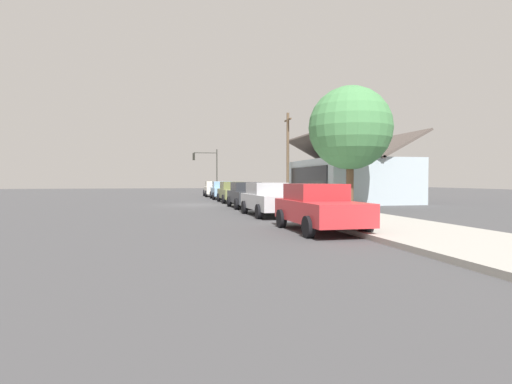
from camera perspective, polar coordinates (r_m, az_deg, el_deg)
name	(u,v)px	position (r m, az deg, el deg)	size (l,w,h in m)	color
ground_plane	(197,205)	(29.04, -8.03, -1.76)	(120.00, 120.00, 0.00)	#424244
sidewalk_curb	(276,203)	(29.98, 2.71, -1.49)	(60.00, 4.20, 0.16)	#A3A099
car_ivory	(214,189)	(43.80, -5.81, 0.45)	(4.79, 2.11, 1.59)	silver
car_skyblue	(222,190)	(37.78, -4.64, 0.27)	(4.72, 2.13, 1.59)	#8CB7E0
car_olive	(232,192)	(31.96, -3.25, 0.02)	(4.60, 2.01, 1.59)	olive
car_charcoal	(247,195)	(25.74, -1.30, -0.37)	(4.60, 1.99, 1.59)	#2D3035
car_silver	(268,199)	(20.07, 1.70, -0.93)	(4.84, 2.08, 1.59)	silver
car_cherry	(319,207)	(14.12, 8.59, -2.03)	(4.50, 2.12, 1.59)	red
storefront_building	(350,179)	(33.49, 12.67, 1.73)	(10.60, 7.24, 5.26)	#ADBCC6
shade_tree	(350,128)	(25.50, 12.77, 8.50)	(4.93, 4.93, 7.26)	brown
traffic_light_main	(208,164)	(47.47, -6.65, 3.77)	(0.37, 2.79, 5.20)	#383833
utility_pole_wooden	(288,154)	(36.16, 4.37, 5.14)	(1.80, 0.24, 7.50)	brown
fire_hydrant_red	(259,198)	(28.85, 0.44, -0.78)	(0.22, 0.22, 0.71)	red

